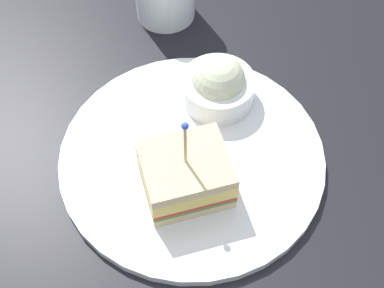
% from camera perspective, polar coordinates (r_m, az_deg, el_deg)
% --- Properties ---
extents(ground_plane, '(1.07, 1.07, 0.02)m').
position_cam_1_polar(ground_plane, '(0.61, 0.00, -2.19)').
color(ground_plane, black).
extents(plate, '(0.29, 0.29, 0.01)m').
position_cam_1_polar(plate, '(0.60, 0.00, -1.39)').
color(plate, white).
rests_on(plate, ground_plane).
extents(sandwich_half_center, '(0.10, 0.09, 0.11)m').
position_cam_1_polar(sandwich_half_center, '(0.55, -0.65, -3.18)').
color(sandwich_half_center, beige).
rests_on(sandwich_half_center, plate).
extents(coleslaw_bowl, '(0.08, 0.08, 0.06)m').
position_cam_1_polar(coleslaw_bowl, '(0.62, 2.73, 6.16)').
color(coleslaw_bowl, white).
rests_on(coleslaw_bowl, plate).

